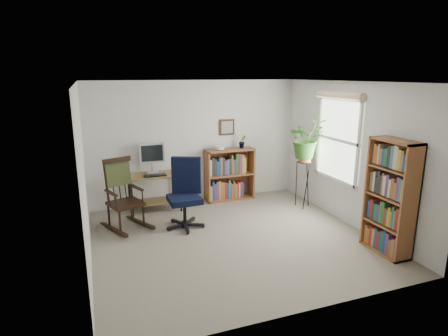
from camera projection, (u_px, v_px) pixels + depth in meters
name	position (u px, v px, depth m)	size (l,w,h in m)	color
floor	(233.00, 239.00, 5.87)	(4.20, 4.00, 0.00)	gray
ceiling	(234.00, 82.00, 5.28)	(4.20, 4.00, 0.00)	silver
wall_back	(196.00, 142.00, 7.40)	(4.20, 0.00, 2.40)	silver
wall_front	(306.00, 208.00, 3.76)	(4.20, 0.00, 2.40)	silver
wall_left	(84.00, 177.00, 4.88)	(0.00, 4.00, 2.40)	silver
wall_right	(349.00, 154.00, 6.28)	(0.00, 4.00, 2.40)	silver
window	(337.00, 140.00, 6.49)	(0.12, 1.20, 1.50)	white
desk	(155.00, 192.00, 7.03)	(0.97, 0.53, 0.70)	brown
monitor	(152.00, 158.00, 7.00)	(0.46, 0.16, 0.56)	#B8B8BD
keyboard	(155.00, 175.00, 6.83)	(0.40, 0.15, 0.03)	black
office_chair	(184.00, 194.00, 6.16)	(0.65, 0.65, 1.18)	black
rocking_chair	(125.00, 194.00, 6.12)	(0.62, 1.03, 1.20)	black
low_bookshelf	(230.00, 174.00, 7.61)	(1.00, 0.33, 1.05)	brown
tall_bookshelf	(390.00, 198.00, 5.25)	(0.31, 0.72, 1.65)	brown
plant_stand	(304.00, 181.00, 7.15)	(0.29, 0.29, 1.05)	black
spider_plant	(307.00, 119.00, 6.86)	(1.69, 1.88, 1.46)	#346724
potted_plant_small	(242.00, 145.00, 7.57)	(0.13, 0.24, 0.11)	#346724
framed_picture	(227.00, 127.00, 7.52)	(0.32, 0.04, 0.32)	black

